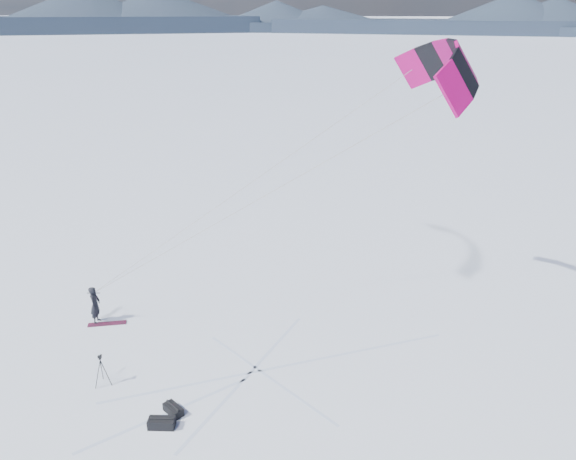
% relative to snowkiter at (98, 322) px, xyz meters
% --- Properties ---
extents(ground, '(1800.00, 1800.00, 0.00)m').
position_rel_snowkiter_xyz_m(ground, '(3.11, -4.13, 0.00)').
color(ground, white).
extents(horizon_hills, '(704.00, 705.94, 9.26)m').
position_rel_snowkiter_xyz_m(horizon_hills, '(3.11, -4.13, 3.89)').
color(horizon_hills, '#192430').
rests_on(horizon_hills, ground).
extents(snow_tracks, '(13.93, 9.84, 0.01)m').
position_rel_snowkiter_xyz_m(snow_tracks, '(1.13, -4.04, 0.00)').
color(snow_tracks, '#A9BBDA').
rests_on(snow_tracks, ground).
extents(snowkiter, '(0.48, 0.66, 1.67)m').
position_rel_snowkiter_xyz_m(snowkiter, '(0.00, 0.00, 0.00)').
color(snowkiter, black).
rests_on(snowkiter, ground).
extents(snowboard, '(1.60, 0.77, 0.04)m').
position_rel_snowkiter_xyz_m(snowboard, '(0.48, -0.10, 0.02)').
color(snowboard, maroon).
rests_on(snowboard, ground).
extents(tripod, '(0.52, 0.59, 1.21)m').
position_rel_snowkiter_xyz_m(tripod, '(2.19, -3.97, 0.78)').
color(tripod, black).
rests_on(tripod, ground).
extents(gear_bag_a, '(0.89, 0.50, 0.38)m').
position_rel_snowkiter_xyz_m(gear_bag_a, '(5.04, -5.77, 0.17)').
color(gear_bag_a, black).
rests_on(gear_bag_a, ground).
extents(gear_bag_b, '(0.82, 0.75, 0.34)m').
position_rel_snowkiter_xyz_m(gear_bag_b, '(5.19, -5.07, 0.15)').
color(gear_bag_b, black).
rests_on(gear_bag_b, ground).
extents(power_kite, '(14.99, 6.90, 10.12)m').
position_rel_snowkiter_xyz_m(power_kite, '(13.65, 2.14, 10.49)').
color(power_kite, '#AD065B').
rests_on(power_kite, ground).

